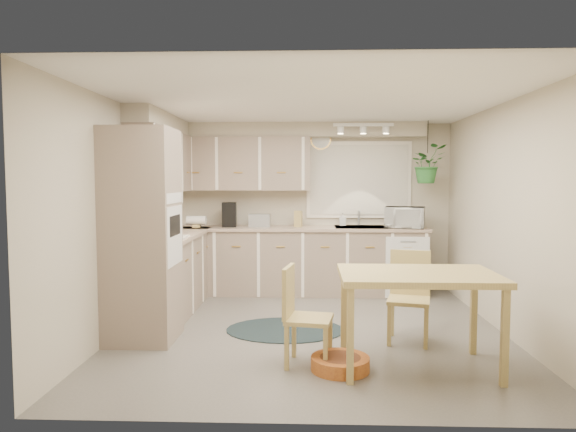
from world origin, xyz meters
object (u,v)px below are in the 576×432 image
(braided_rug, at_px, (285,330))
(pet_bed, at_px, (340,364))
(dining_table, at_px, (417,320))
(chair_back, at_px, (409,298))
(chair_left, at_px, (309,316))
(microwave, at_px, (405,215))

(braided_rug, relative_size, pet_bed, 2.55)
(dining_table, relative_size, pet_bed, 2.64)
(chair_back, xyz_separation_m, braided_rug, (-1.23, 0.36, -0.44))
(chair_left, relative_size, microwave, 1.64)
(pet_bed, bearing_deg, microwave, 69.51)
(chair_back, distance_m, braided_rug, 1.35)
(dining_table, height_order, chair_back, chair_back)
(dining_table, bearing_deg, chair_back, 84.41)
(chair_back, distance_m, microwave, 2.19)
(dining_table, distance_m, braided_rug, 1.62)
(braided_rug, bearing_deg, chair_left, -76.29)
(chair_left, relative_size, pet_bed, 1.73)
(braided_rug, bearing_deg, dining_table, -42.31)
(braided_rug, distance_m, microwave, 2.57)
(chair_left, relative_size, braided_rug, 0.68)
(braided_rug, bearing_deg, pet_bed, -65.90)
(dining_table, distance_m, chair_left, 0.91)
(chair_left, distance_m, chair_back, 1.18)
(pet_bed, bearing_deg, chair_left, 154.90)
(dining_table, relative_size, chair_back, 1.47)
(dining_table, xyz_separation_m, microwave, (0.41, 2.75, 0.71))
(pet_bed, height_order, microwave, microwave)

